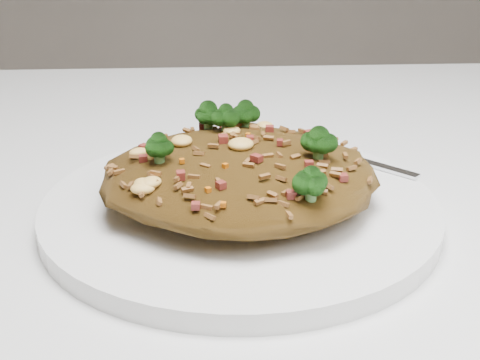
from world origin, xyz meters
name	(u,v)px	position (x,y,z in m)	size (l,w,h in m)	color
dining_table	(352,290)	(0.00, 0.00, 0.66)	(1.20, 0.80, 0.75)	silver
plate	(240,209)	(-0.10, -0.04, 0.76)	(0.28, 0.28, 0.01)	white
fried_rice	(240,165)	(-0.10, -0.04, 0.79)	(0.19, 0.17, 0.06)	brown
fork	(336,154)	(-0.01, 0.04, 0.77)	(0.13, 0.12, 0.00)	silver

